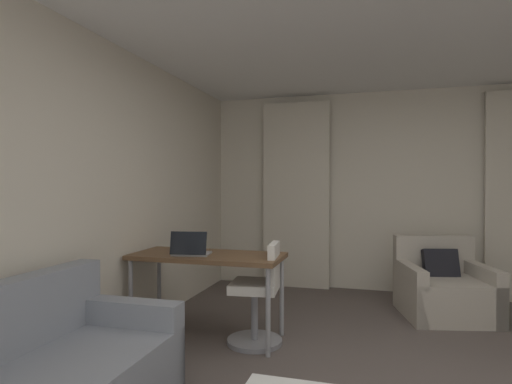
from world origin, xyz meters
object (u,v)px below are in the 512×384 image
at_px(desk_chair, 259,299).
at_px(desk, 208,261).
at_px(laptop, 191,250).
at_px(armchair, 444,290).

bearing_deg(desk_chair, desk, 179.07).
height_order(desk_chair, laptop, laptop).
xyz_separation_m(armchair, desk_chair, (-1.66, -1.29, 0.12)).
distance_m(desk_chair, laptop, 0.73).
bearing_deg(desk, armchair, 30.91).
xyz_separation_m(armchair, desk, (-2.15, -1.29, 0.42)).
distance_m(armchair, laptop, 2.71).
distance_m(armchair, desk, 2.54).
height_order(desk, desk_chair, desk_chair).
distance_m(armchair, desk_chair, 2.11).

